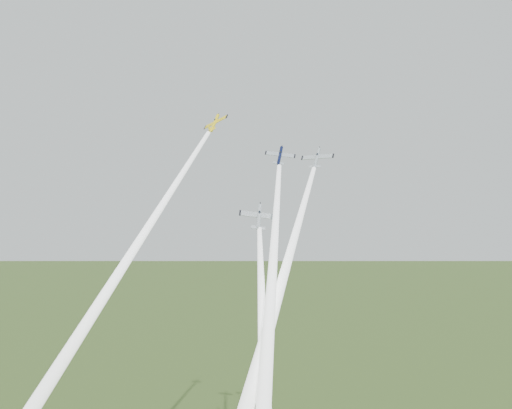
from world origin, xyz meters
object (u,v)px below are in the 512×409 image
Objects in this scene: plane_navy at (280,155)px; plane_silver_right at (317,158)px; plane_silver_low at (259,217)px; plane_yellow at (215,123)px.

plane_silver_right is (7.72, 3.09, -0.46)m from plane_navy.
plane_navy is 14.91m from plane_silver_low.
plane_yellow reaches higher than plane_silver_low.
plane_silver_low is (-3.37, -5.86, -13.29)m from plane_navy.
plane_silver_low is at bearing -126.85° from plane_navy.
plane_yellow is 25.40m from plane_silver_right.
plane_navy reaches higher than plane_silver_right.
plane_silver_low is (-11.10, -8.95, -12.84)m from plane_silver_right.
plane_yellow is 1.09× the size of plane_navy.
plane_silver_right is at bearing 14.88° from plane_navy.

